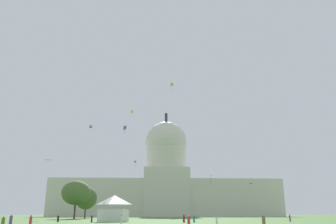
{
  "coord_description": "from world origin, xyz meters",
  "views": [
    {
      "loc": [
        -3.81,
        -38.83,
        1.93
      ],
      "look_at": [
        1.65,
        68.84,
        34.5
      ],
      "focal_mm": 35.87,
      "sensor_mm": 36.0,
      "label": 1
    }
  ],
  "objects_px": {
    "kite_lime_high": "(172,85)",
    "person_black_near_tent": "(92,219)",
    "person_olive_front_center": "(264,223)",
    "person_white_edge_east": "(217,221)",
    "person_black_mid_center": "(58,219)",
    "person_purple_back_right": "(11,221)",
    "kite_violet_mid": "(125,128)",
    "kite_gold_low": "(211,177)",
    "person_olive_lawn_far_left": "(3,222)",
    "tree_west_far": "(76,193)",
    "person_red_edge_west": "(189,221)",
    "kite_turquoise_mid": "(135,162)",
    "event_tent": "(114,208)",
    "tree_west_mid": "(86,198)",
    "capitol_building": "(166,185)",
    "person_purple_front_right": "(290,218)",
    "kite_orange_low": "(47,162)",
    "person_white_mid_left": "(122,220)",
    "kite_blue_low": "(250,185)",
    "kite_yellow_high": "(132,112)",
    "person_red_front_left": "(31,221)",
    "person_maroon_lawn_far_right": "(184,219)",
    "kite_magenta_high": "(91,127)",
    "person_teal_deep_crowd": "(194,219)"
  },
  "relations": [
    {
      "from": "person_black_mid_center",
      "to": "kite_blue_low",
      "type": "distance_m",
      "value": 66.84
    },
    {
      "from": "person_teal_deep_crowd",
      "to": "person_white_mid_left",
      "type": "distance_m",
      "value": 16.56
    },
    {
      "from": "kite_yellow_high",
      "to": "event_tent",
      "type": "bearing_deg",
      "value": -74.67
    },
    {
      "from": "person_olive_lawn_far_left",
      "to": "kite_blue_low",
      "type": "xyz_separation_m",
      "value": [
        54.83,
        67.31,
        10.53
      ]
    },
    {
      "from": "capitol_building",
      "to": "person_purple_front_right",
      "type": "height_order",
      "value": "capitol_building"
    },
    {
      "from": "event_tent",
      "to": "person_black_mid_center",
      "type": "relative_size",
      "value": 5.21
    },
    {
      "from": "tree_west_far",
      "to": "person_purple_front_right",
      "type": "distance_m",
      "value": 72.24
    },
    {
      "from": "kite_gold_low",
      "to": "person_olive_lawn_far_left",
      "type": "bearing_deg",
      "value": -156.37
    },
    {
      "from": "kite_blue_low",
      "to": "kite_yellow_high",
      "type": "xyz_separation_m",
      "value": [
        -44.22,
        40.96,
        38.5
      ]
    },
    {
      "from": "kite_turquoise_mid",
      "to": "kite_yellow_high",
      "type": "bearing_deg",
      "value": -78.88
    },
    {
      "from": "person_maroon_lawn_far_right",
      "to": "person_purple_back_right",
      "type": "distance_m",
      "value": 35.5
    },
    {
      "from": "tree_west_far",
      "to": "tree_west_mid",
      "type": "bearing_deg",
      "value": 85.58
    },
    {
      "from": "person_olive_front_center",
      "to": "person_white_edge_east",
      "type": "height_order",
      "value": "person_olive_front_center"
    },
    {
      "from": "capitol_building",
      "to": "kite_yellow_high",
      "type": "relative_size",
      "value": 40.18
    },
    {
      "from": "person_red_edge_west",
      "to": "kite_turquoise_mid",
      "type": "relative_size",
      "value": 0.49
    },
    {
      "from": "person_white_edge_east",
      "to": "kite_violet_mid",
      "type": "xyz_separation_m",
      "value": [
        -21.07,
        65.36,
        32.08
      ]
    },
    {
      "from": "person_white_mid_left",
      "to": "kite_turquoise_mid",
      "type": "bearing_deg",
      "value": -103.91
    },
    {
      "from": "person_red_edge_west",
      "to": "person_purple_front_right",
      "type": "height_order",
      "value": "person_purple_front_right"
    },
    {
      "from": "kite_violet_mid",
      "to": "person_olive_front_center",
      "type": "bearing_deg",
      "value": -171.65
    },
    {
      "from": "person_red_edge_west",
      "to": "kite_blue_low",
      "type": "distance_m",
      "value": 68.39
    },
    {
      "from": "kite_magenta_high",
      "to": "kite_yellow_high",
      "type": "bearing_deg",
      "value": -8.34
    },
    {
      "from": "kite_yellow_high",
      "to": "kite_lime_high",
      "type": "bearing_deg",
      "value": -53.74
    },
    {
      "from": "person_white_mid_left",
      "to": "kite_gold_low",
      "type": "height_order",
      "value": "kite_gold_low"
    },
    {
      "from": "person_white_mid_left",
      "to": "person_red_edge_west",
      "type": "bearing_deg",
      "value": 116.64
    },
    {
      "from": "kite_magenta_high",
      "to": "kite_gold_low",
      "type": "xyz_separation_m",
      "value": [
        54.25,
        3.03,
        -21.58
      ]
    },
    {
      "from": "person_purple_front_right",
      "to": "kite_lime_high",
      "type": "distance_m",
      "value": 63.37
    },
    {
      "from": "person_black_mid_center",
      "to": "event_tent",
      "type": "bearing_deg",
      "value": -138.36
    },
    {
      "from": "person_black_mid_center",
      "to": "person_purple_back_right",
      "type": "height_order",
      "value": "person_purple_back_right"
    },
    {
      "from": "person_white_mid_left",
      "to": "kite_yellow_high",
      "type": "height_order",
      "value": "kite_yellow_high"
    },
    {
      "from": "tree_west_far",
      "to": "kite_violet_mid",
      "type": "relative_size",
      "value": 4.29
    },
    {
      "from": "person_black_mid_center",
      "to": "kite_orange_low",
      "type": "distance_m",
      "value": 16.53
    },
    {
      "from": "person_olive_front_center",
      "to": "person_olive_lawn_far_left",
      "type": "bearing_deg",
      "value": 167.38
    },
    {
      "from": "person_red_front_left",
      "to": "kite_violet_mid",
      "type": "height_order",
      "value": "kite_violet_mid"
    },
    {
      "from": "capitol_building",
      "to": "tree_west_mid",
      "type": "height_order",
      "value": "capitol_building"
    },
    {
      "from": "tree_west_mid",
      "to": "person_white_mid_left",
      "type": "distance_m",
      "value": 69.91
    },
    {
      "from": "person_red_front_left",
      "to": "person_purple_back_right",
      "type": "distance_m",
      "value": 2.86
    },
    {
      "from": "person_purple_back_right",
      "to": "kite_orange_low",
      "type": "height_order",
      "value": "kite_orange_low"
    },
    {
      "from": "person_purple_front_right",
      "to": "person_black_mid_center",
      "type": "relative_size",
      "value": 1.14
    },
    {
      "from": "kite_lime_high",
      "to": "person_black_near_tent",
      "type": "bearing_deg",
      "value": 101.77
    },
    {
      "from": "person_red_front_left",
      "to": "person_red_edge_west",
      "type": "bearing_deg",
      "value": 20.43
    },
    {
      "from": "person_white_mid_left",
      "to": "person_maroon_lawn_far_right",
      "type": "distance_m",
      "value": 14.79
    },
    {
      "from": "tree_west_far",
      "to": "person_purple_front_right",
      "type": "xyz_separation_m",
      "value": [
        58.81,
        -41.19,
        -7.96
      ]
    },
    {
      "from": "kite_yellow_high",
      "to": "kite_gold_low",
      "type": "distance_m",
      "value": 49.58
    },
    {
      "from": "kite_gold_low",
      "to": "kite_magenta_high",
      "type": "bearing_deg",
      "value": 142.13
    },
    {
      "from": "person_olive_front_center",
      "to": "kite_violet_mid",
      "type": "height_order",
      "value": "kite_violet_mid"
    },
    {
      "from": "person_black_mid_center",
      "to": "person_purple_back_right",
      "type": "xyz_separation_m",
      "value": [
        -0.43,
        -26.12,
        0.13
      ]
    },
    {
      "from": "person_olive_front_center",
      "to": "kite_violet_mid",
      "type": "relative_size",
      "value": 0.51
    },
    {
      "from": "person_olive_front_center",
      "to": "kite_gold_low",
      "type": "bearing_deg",
      "value": 80.09
    },
    {
      "from": "person_purple_front_right",
      "to": "kite_violet_mid",
      "type": "bearing_deg",
      "value": 87.0
    },
    {
      "from": "capitol_building",
      "to": "event_tent",
      "type": "relative_size",
      "value": 17.25
    }
  ]
}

